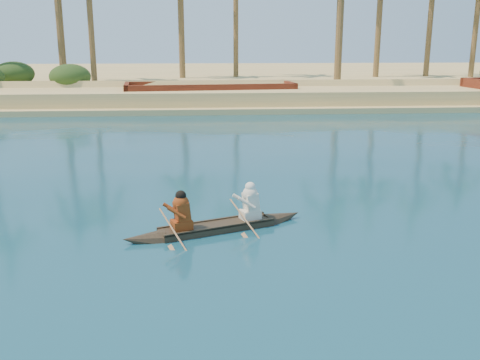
{
  "coord_description": "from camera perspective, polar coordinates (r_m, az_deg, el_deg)",
  "views": [
    {
      "loc": [
        -1.2,
        -11.78,
        4.51
      ],
      "look_at": [
        -0.22,
        1.38,
        1.09
      ],
      "focal_mm": 40.0,
      "sensor_mm": 36.0,
      "label": 1
    }
  ],
  "objects": [
    {
      "name": "canoe",
      "position": [
        13.16,
        -2.48,
        -4.37
      ],
      "size": [
        4.61,
        2.27,
        1.3
      ],
      "rotation": [
        0.0,
        0.0,
        0.37
      ],
      "color": "#382D1E",
      "rests_on": "ground"
    },
    {
      "name": "barge_mid",
      "position": [
        38.97,
        -3.24,
        8.88
      ],
      "size": [
        12.3,
        5.14,
        2.0
      ],
      "rotation": [
        0.0,
        0.0,
        0.1
      ],
      "color": "maroon",
      "rests_on": "ground"
    },
    {
      "name": "sandy_embankment",
      "position": [
        58.81,
        -3.11,
        10.61
      ],
      "size": [
        150.0,
        51.0,
        1.5
      ],
      "color": "#E3C680",
      "rests_on": "ground"
    },
    {
      "name": "shrub_cluster",
      "position": [
        43.42,
        -2.68,
        10.13
      ],
      "size": [
        100.0,
        6.0,
        2.4
      ],
      "primitive_type": null,
      "color": "#273C16",
      "rests_on": "ground"
    },
    {
      "name": "ground",
      "position": [
        12.67,
        1.48,
        -6.33
      ],
      "size": [
        160.0,
        160.0,
        0.0
      ],
      "primitive_type": "plane",
      "color": "#0B3449",
      "rests_on": "ground"
    }
  ]
}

